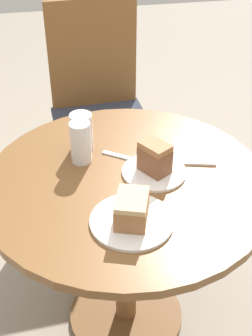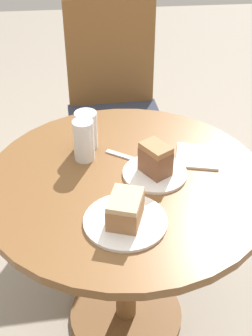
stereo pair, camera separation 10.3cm
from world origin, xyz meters
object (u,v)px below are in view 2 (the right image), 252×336
(chair, at_px, (114,103))
(cake_slice_far, at_px, (125,209))
(plate_far, at_px, (125,221))
(cake_slice_near, at_px, (155,159))
(plate_near, at_px, (155,173))
(glass_lemonade, at_px, (84,142))
(glass_water, at_px, (86,132))

(chair, relative_size, cake_slice_far, 7.09)
(plate_far, xyz_separation_m, cake_slice_near, (0.12, 0.21, 0.06))
(chair, relative_size, cake_slice_near, 8.35)
(plate_near, bearing_deg, cake_slice_near, 0.00)
(plate_near, bearing_deg, glass_lemonade, 152.77)
(plate_far, bearing_deg, chair, 87.22)
(cake_slice_far, bearing_deg, chair, 87.22)
(cake_slice_far, bearing_deg, cake_slice_near, 61.61)
(glass_lemonade, xyz_separation_m, glass_water, (0.01, 0.07, -0.01))
(cake_slice_near, xyz_separation_m, glass_lemonade, (-0.22, 0.11, 0.00))
(glass_lemonade, height_order, glass_water, glass_lemonade)
(plate_far, bearing_deg, plate_near, 61.61)
(chair, xyz_separation_m, plate_far, (-0.05, -1.09, 0.21))
(chair, relative_size, plate_near, 4.71)
(plate_near, distance_m, glass_lemonade, 0.26)
(plate_far, relative_size, glass_lemonade, 1.66)
(plate_near, relative_size, plate_far, 0.87)
(cake_slice_near, distance_m, glass_lemonade, 0.25)
(cake_slice_far, bearing_deg, plate_far, 75.96)
(plate_near, bearing_deg, plate_far, -118.39)
(plate_far, height_order, glass_lemonade, glass_lemonade)
(chair, xyz_separation_m, plate_near, (0.06, -0.87, 0.21))
(glass_water, bearing_deg, cake_slice_near, -41.38)
(chair, bearing_deg, glass_water, -104.88)
(chair, distance_m, cake_slice_near, 0.91)
(plate_far, bearing_deg, glass_water, 103.25)
(chair, distance_m, glass_water, 0.75)
(chair, distance_m, cake_slice_far, 1.12)
(chair, height_order, glass_water, chair)
(chair, xyz_separation_m, glass_lemonade, (-0.16, -0.76, 0.27))
(cake_slice_near, height_order, glass_lemonade, glass_lemonade)
(chair, height_order, plate_far, chair)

